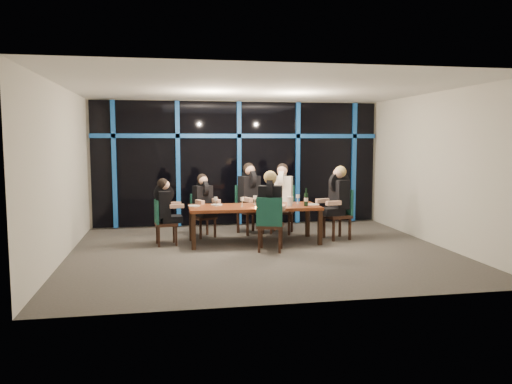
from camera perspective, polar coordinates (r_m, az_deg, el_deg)
The scene contains 29 objects.
room at distance 9.12m, azimuth 0.67°, elevation 5.71°, with size 7.04×7.00×3.02m.
window_wall at distance 12.03m, azimuth -1.92°, elevation 3.52°, with size 6.86×0.43×2.94m.
dining_table at distance 10.01m, azimuth -0.20°, elevation -1.98°, with size 2.60×1.00×0.75m.
chair_far_left at distance 10.74m, azimuth -6.20°, elevation -2.37°, with size 0.56×0.56×0.92m.
chair_far_mid at distance 11.09m, azimuth -0.91°, elevation -1.65°, with size 0.65×0.65×1.07m.
chair_far_right at distance 11.14m, azimuth 3.05°, elevation -1.64°, with size 0.64×0.64×1.06m.
chair_end_left at distance 9.97m, azimuth -10.68°, elevation -3.15°, with size 0.47×0.47×0.90m.
chair_end_right at distance 10.58m, azimuth 9.68°, elevation -2.17°, with size 0.57×0.57×1.04m.
chair_near_mid at distance 9.21m, azimuth 1.61°, elevation -3.36°, with size 0.60×0.60×1.02m.
diner_far_left at distance 10.62m, azimuth -6.02°, elevation -0.46°, with size 0.58×0.63×0.90m.
diner_far_mid at distance 10.96m, azimuth -0.66°, elevation 0.48°, with size 0.66×0.73×1.04m.
diner_far_right at distance 11.00m, azimuth 2.98°, elevation 0.45°, with size 0.66×0.73×1.03m.
diner_end_left at distance 9.93m, azimuth -10.29°, elevation -1.08°, with size 0.59×0.48×0.88m.
diner_end_right at distance 10.48m, azimuth 9.31°, elevation 0.03°, with size 0.69×0.57×1.02m.
diner_near_mid at distance 9.24m, azimuth 1.67°, elevation -0.80°, with size 0.61×0.70×1.00m.
plate_far_left at distance 10.15m, azimuth -4.51°, elevation -1.46°, with size 0.24×0.24×0.01m, color white.
plate_far_mid at distance 10.52m, azimuth 0.99°, elevation -1.17°, with size 0.24×0.24×0.01m, color white.
plate_far_right at distance 10.48m, azimuth 2.44°, elevation -1.21°, with size 0.24×0.24×0.01m, color white.
plate_end_left at distance 10.03m, azimuth -7.08°, elevation -1.57°, with size 0.24×0.24×0.01m, color white.
plate_end_right at distance 10.23m, azimuth 6.58°, elevation -1.41°, with size 0.24×0.24×0.01m, color white.
plate_near_mid at distance 9.83m, azimuth 2.02°, elevation -1.68°, with size 0.24×0.24×0.01m, color white.
wine_bottle at distance 9.99m, azimuth 5.75°, elevation -0.82°, with size 0.08×0.08×0.36m.
water_pitcher at distance 9.96m, azimuth 3.89°, elevation -1.08°, with size 0.12×0.10×0.19m.
tea_light at distance 9.70m, azimuth 0.03°, elevation -1.74°, with size 0.05×0.05×0.03m, color #FFAB4C.
wine_glass_a at distance 9.93m, azimuth -1.59°, elevation -0.87°, with size 0.07×0.07×0.18m.
wine_glass_b at distance 10.18m, azimuth -0.13°, elevation -0.69°, with size 0.07×0.07×0.18m.
wine_glass_c at distance 9.96m, azimuth 2.43°, elevation -0.88°, with size 0.07×0.07×0.18m.
wine_glass_d at distance 9.99m, azimuth -4.63°, elevation -0.84°, with size 0.07×0.07×0.18m.
wine_glass_e at distance 10.39m, azimuth 4.80°, elevation -0.55°, with size 0.07×0.07×0.19m.
Camera 1 is at (-1.72, -8.96, 2.07)m, focal length 35.00 mm.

